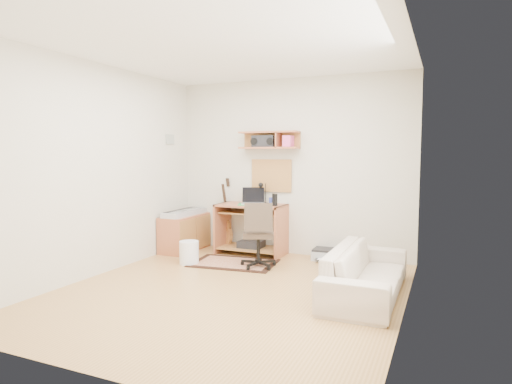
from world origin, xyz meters
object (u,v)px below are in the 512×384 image
at_px(task_chair, 258,234).
at_px(printer, 327,254).
at_px(desk, 251,229).
at_px(sofa, 366,264).
at_px(cabinet, 185,233).

bearing_deg(task_chair, printer, 21.54).
relative_size(desk, task_chair, 1.13).
height_order(desk, task_chair, task_chair).
xyz_separation_m(desk, sofa, (1.90, -1.26, -0.04)).
height_order(desk, printer, desk).
distance_m(desk, printer, 1.18).
relative_size(desk, printer, 2.51).
relative_size(printer, sofa, 0.23).
height_order(desk, sofa, desk).
bearing_deg(printer, cabinet, -175.60).
xyz_separation_m(task_chair, printer, (0.74, 0.75, -0.36)).
bearing_deg(task_chair, sofa, -45.59).
bearing_deg(task_chair, cabinet, 137.84).
height_order(desk, cabinet, desk).
height_order(printer, sofa, sofa).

